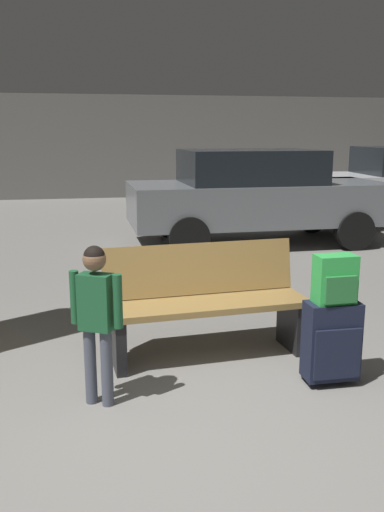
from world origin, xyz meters
TOP-DOWN VIEW (x-y plane):
  - ground_plane at (0.00, 4.00)m, footprint 18.00×18.00m
  - garage_back_wall at (0.00, 12.86)m, footprint 18.00×0.12m
  - bench at (0.34, 1.42)m, footprint 1.64×0.66m
  - suitcase at (1.10, 0.73)m, footprint 0.38×0.23m
  - backpack_bright at (1.10, 0.73)m, footprint 0.28×0.20m
  - child at (-0.53, 0.73)m, footprint 0.33×0.27m
  - parked_car_near at (2.09, 5.78)m, footprint 4.13×1.86m

SIDE VIEW (x-z plane):
  - ground_plane at x=0.00m, z-range -0.10..0.00m
  - suitcase at x=1.10m, z-range 0.02..0.62m
  - bench at x=0.34m, z-range 0.00..0.88m
  - child at x=-0.53m, z-range 0.12..1.20m
  - backpack_bright at x=1.10m, z-range 0.60..0.94m
  - parked_car_near at x=2.09m, z-range 0.05..1.56m
  - garage_back_wall at x=0.00m, z-range 0.00..2.80m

